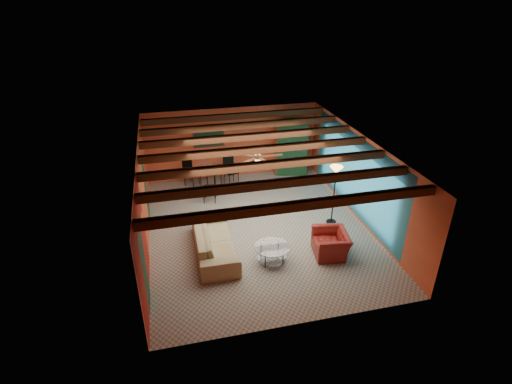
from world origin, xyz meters
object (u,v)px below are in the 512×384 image
object	(u,v)px
sofa	(214,240)
armchair	(331,243)
armoire	(290,149)
vase	(210,158)
floor_lamp	(334,195)
coffee_table	(272,254)
dining_table	(211,175)
potted_plant	(291,118)

from	to	relation	value
sofa	armchair	bearing A→B (deg)	-104.37
armoire	vase	distance (m)	3.32
sofa	floor_lamp	bearing A→B (deg)	-78.87
coffee_table	dining_table	distance (m)	4.76
dining_table	floor_lamp	world-z (taller)	floor_lamp
floor_lamp	armchair	bearing A→B (deg)	-114.34
armchair	dining_table	xyz separation A→B (m)	(-2.67, 4.68, 0.24)
floor_lamp	armoire	bearing A→B (deg)	92.09
sofa	vase	size ratio (longest dim) A/B	13.49
coffee_table	armoire	bearing A→B (deg)	67.65
sofa	coffee_table	size ratio (longest dim) A/B	2.76
coffee_table	armoire	xyz separation A→B (m)	(2.22, 5.40, 0.76)
coffee_table	floor_lamp	size ratio (longest dim) A/B	0.50
floor_lamp	vase	world-z (taller)	floor_lamp
coffee_table	dining_table	world-z (taller)	dining_table
vase	armchair	bearing A→B (deg)	-60.28
coffee_table	vase	xyz separation A→B (m)	(-1.00, 4.64, 1.00)
sofa	floor_lamp	size ratio (longest dim) A/B	1.38
armoire	potted_plant	bearing A→B (deg)	0.00
coffee_table	potted_plant	world-z (taller)	potted_plant
sofa	coffee_table	distance (m)	1.64
coffee_table	armoire	world-z (taller)	armoire
floor_lamp	vase	xyz separation A→B (m)	(-3.36, 3.14, 0.29)
coffee_table	armoire	distance (m)	5.88
coffee_table	armoire	size ratio (longest dim) A/B	0.48
dining_table	potted_plant	xyz separation A→B (m)	(3.22, 0.76, 1.68)
coffee_table	dining_table	xyz separation A→B (m)	(-1.00, 4.64, 0.33)
potted_plant	floor_lamp	bearing A→B (deg)	-87.91
armoire	vase	size ratio (longest dim) A/B	10.21
coffee_table	vase	distance (m)	4.85
dining_table	coffee_table	bearing A→B (deg)	-77.80
sofa	dining_table	world-z (taller)	dining_table
sofa	dining_table	size ratio (longest dim) A/B	1.20
armoire	potted_plant	distance (m)	1.25
potted_plant	dining_table	bearing A→B (deg)	-166.77
coffee_table	floor_lamp	xyz separation A→B (m)	(2.36, 1.50, 0.72)
sofa	armoire	distance (m)	5.91
vase	coffee_table	bearing A→B (deg)	-77.80
armchair	potted_plant	bearing A→B (deg)	-177.08
armchair	armoire	distance (m)	5.50
sofa	armoire	world-z (taller)	armoire
sofa	armoire	bearing A→B (deg)	-37.88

